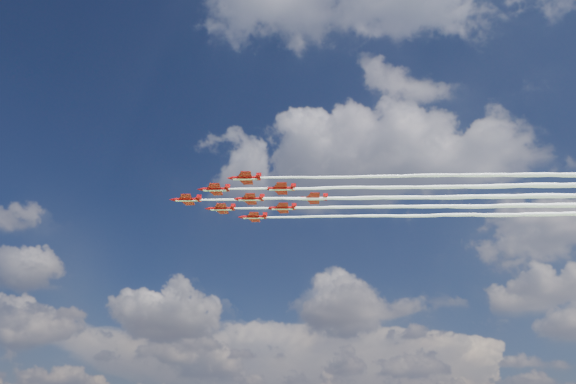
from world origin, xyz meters
The scene contains 9 objects.
jet_lead centered at (46.89, 8.06, 74.83)m, with size 127.46×41.79×2.43m.
jet_row2_port centered at (58.28, 3.96, 74.83)m, with size 127.46×41.79×2.43m.
jet_row2_starb centered at (54.12, 17.78, 74.83)m, with size 127.46×41.79×2.43m.
jet_row3_port centered at (69.68, -0.14, 74.83)m, with size 127.46×41.79×2.43m.
jet_row3_centre centered at (65.51, 13.68, 74.83)m, with size 127.46×41.79×2.43m.
jet_row3_starb centered at (61.35, 27.49, 74.83)m, with size 127.46×41.79×2.43m.
jet_row4_port centered at (76.91, 9.58, 74.83)m, with size 127.46×41.79×2.43m.
jet_row4_starb centered at (72.75, 23.39, 74.83)m, with size 127.46×41.79×2.43m.
jet_tail centered at (84.14, 19.30, 74.83)m, with size 127.46×41.79×2.43m.
Camera 1 is at (64.99, -149.45, 4.00)m, focal length 35.00 mm.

